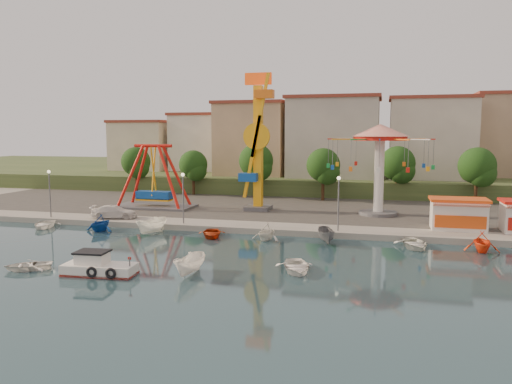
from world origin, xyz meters
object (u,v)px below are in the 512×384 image
(wave_swinger, at_px, (380,149))
(cabin_motorboat, at_px, (98,268))
(kamikaze_tower, at_px, (259,145))
(skiff, at_px, (190,265))
(van, at_px, (114,212))
(pirate_ship_ride, at_px, (154,178))
(rowboat_a, at_px, (296,266))

(wave_swinger, bearing_deg, cabin_motorboat, -124.17)
(kamikaze_tower, xyz_separation_m, skiff, (1.60, -26.30, -7.87))
(skiff, height_order, van, van)
(pirate_ship_ride, height_order, rowboat_a, pirate_ship_ride)
(kamikaze_tower, bearing_deg, cabin_motorboat, -99.74)
(wave_swinger, bearing_deg, van, -161.27)
(pirate_ship_ride, relative_size, skiff, 2.64)
(pirate_ship_ride, bearing_deg, cabin_motorboat, -72.27)
(cabin_motorboat, height_order, skiff, cabin_motorboat)
(pirate_ship_ride, distance_m, kamikaze_tower, 13.99)
(wave_swinger, bearing_deg, rowboat_a, -102.89)
(wave_swinger, xyz_separation_m, cabin_motorboat, (-18.95, -27.91, -7.71))
(cabin_motorboat, distance_m, rowboat_a, 14.12)
(kamikaze_tower, xyz_separation_m, cabin_motorboat, (-4.77, -27.79, -8.12))
(rowboat_a, height_order, van, van)
(cabin_motorboat, xyz_separation_m, van, (-9.33, 18.33, 0.83))
(pirate_ship_ride, relative_size, cabin_motorboat, 1.89)
(kamikaze_tower, bearing_deg, wave_swinger, 0.47)
(kamikaze_tower, bearing_deg, van, -146.11)
(kamikaze_tower, relative_size, rowboat_a, 4.21)
(rowboat_a, bearing_deg, wave_swinger, 60.25)
(kamikaze_tower, xyz_separation_m, van, (-14.10, -9.47, -7.29))
(wave_swinger, height_order, skiff, wave_swinger)
(kamikaze_tower, height_order, cabin_motorboat, kamikaze_tower)
(kamikaze_tower, relative_size, wave_swinger, 1.42)
(rowboat_a, distance_m, skiff, 7.61)
(kamikaze_tower, xyz_separation_m, wave_swinger, (14.18, 0.12, -0.41))
(cabin_motorboat, relative_size, van, 1.07)
(rowboat_a, bearing_deg, pirate_ship_ride, 117.48)
(cabin_motorboat, relative_size, rowboat_a, 1.35)
(kamikaze_tower, height_order, skiff, kamikaze_tower)
(pirate_ship_ride, xyz_separation_m, kamikaze_tower, (13.30, 1.13, 4.21))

